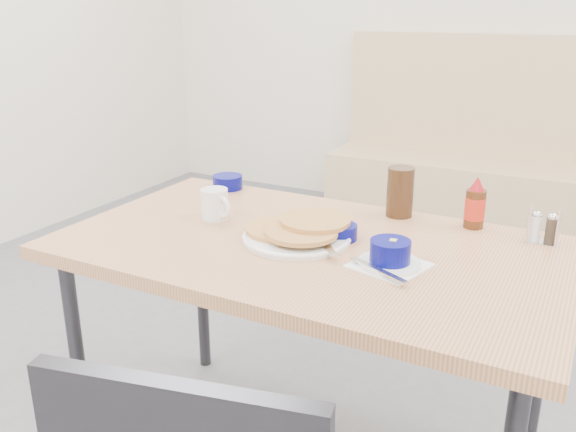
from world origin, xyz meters
The scene contains 12 objects.
wall_back centered at (0.00, 2.97, 1.40)m, with size 5.00×0.06×2.80m, color silver.
booth_bench centered at (0.00, 2.78, 0.35)m, with size 1.90×0.56×1.22m.
dining_table centered at (0.00, 0.25, 0.70)m, with size 1.40×0.80×0.76m.
pancake_plate centered at (-0.04, 0.25, 0.78)m, with size 0.32×0.31×0.05m.
coffee_mug centered at (-0.35, 0.29, 0.81)m, with size 0.12×0.08×0.10m.
grits_setting centered at (0.25, 0.20, 0.79)m, with size 0.21×0.22×0.07m.
creamer_bowl centered at (-0.50, 0.59, 0.78)m, with size 0.11×0.11×0.05m.
butter_bowl centered at (0.07, 0.32, 0.78)m, with size 0.10×0.10×0.04m.
amber_tumbler centered at (0.15, 0.59, 0.84)m, with size 0.08×0.08×0.16m, color #352111.
condiment_caddy centered at (0.58, 0.55, 0.80)m, with size 0.09×0.05×0.11m.
syrup_bottle centered at (0.38, 0.59, 0.83)m, with size 0.06×0.06×0.16m.
sugar_wrapper centered at (-0.19, 0.35, 0.76)m, with size 0.04×0.03×0.00m, color #E74D50.
Camera 1 is at (0.69, -1.18, 1.39)m, focal length 38.00 mm.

